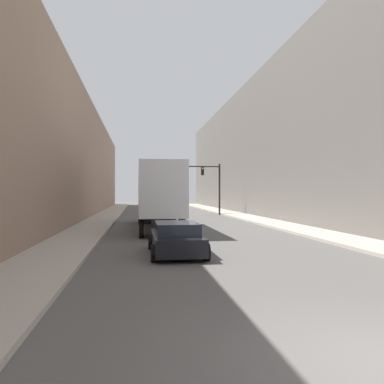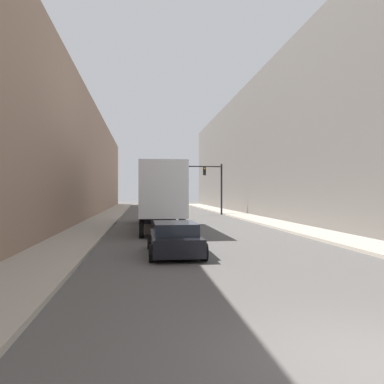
# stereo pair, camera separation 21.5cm
# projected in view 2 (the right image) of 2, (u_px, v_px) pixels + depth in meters

# --- Properties ---
(ground_plane) EXTENTS (200.00, 200.00, 0.00)m
(ground_plane) POSITION_uv_depth(u_px,v_px,m) (382.00, 366.00, 5.30)
(ground_plane) COLOR #565451
(sidewalk_right) EXTENTS (2.59, 80.00, 0.15)m
(sidewalk_right) POSITION_uv_depth(u_px,v_px,m) (248.00, 217.00, 35.93)
(sidewalk_right) COLOR #B2A899
(sidewalk_right) RESTS_ON ground
(sidewalk_left) EXTENTS (2.59, 80.00, 0.15)m
(sidewalk_left) POSITION_uv_depth(u_px,v_px,m) (105.00, 218.00, 34.14)
(sidewalk_left) COLOR #B2A899
(sidewalk_left) RESTS_ON ground
(building_right) EXTENTS (6.00, 80.00, 14.46)m
(building_right) POSITION_uv_depth(u_px,v_px,m) (291.00, 144.00, 36.51)
(building_right) COLOR #66605B
(building_right) RESTS_ON ground
(building_left) EXTENTS (6.00, 80.00, 11.41)m
(building_left) POSITION_uv_depth(u_px,v_px,m) (56.00, 156.00, 33.57)
(building_left) COLOR #997A66
(building_left) RESTS_ON ground
(semi_truck) EXTENTS (2.58, 12.92, 4.18)m
(semi_truck) POSITION_uv_depth(u_px,v_px,m) (158.00, 194.00, 25.45)
(semi_truck) COLOR silver
(semi_truck) RESTS_ON ground
(sedan_car) EXTENTS (2.10, 4.35, 1.29)m
(sedan_car) POSITION_uv_depth(u_px,v_px,m) (175.00, 239.00, 14.82)
(sedan_car) COLOR black
(sedan_car) RESTS_ON ground
(traffic_signal_gantry) EXTENTS (5.81, 0.35, 5.60)m
(traffic_signal_gantry) POSITION_uv_depth(u_px,v_px,m) (209.00, 179.00, 41.06)
(traffic_signal_gantry) COLOR black
(traffic_signal_gantry) RESTS_ON ground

